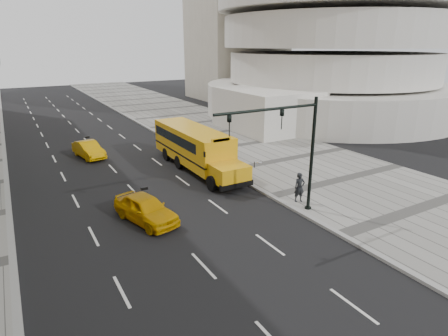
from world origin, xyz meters
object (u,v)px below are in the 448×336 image
taxi_near (146,209)px  pedestrian (299,187)px  school_bus (194,145)px  traffic_signal (292,144)px  taxi_far (89,150)px

taxi_near → pedestrian: 8.83m
school_bus → traffic_signal: (0.69, -10.30, 2.33)m
traffic_signal → school_bus: bearing=93.8°
pedestrian → school_bus: bearing=119.2°
taxi_near → taxi_far: (-0.20, 13.71, -0.06)m
taxi_far → traffic_signal: size_ratio=0.63×
traffic_signal → pedestrian: bearing=32.5°
school_bus → taxi_far: size_ratio=2.85×
school_bus → taxi_far: (-6.40, 6.75, -1.10)m
taxi_near → pedestrian: (8.52, -2.30, 0.30)m
traffic_signal → taxi_near: bearing=154.1°
taxi_near → traffic_signal: (6.89, -3.34, 3.37)m
taxi_near → taxi_far: 13.71m
school_bus → taxi_near: bearing=-131.7°
school_bus → pedestrian: bearing=-75.9°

